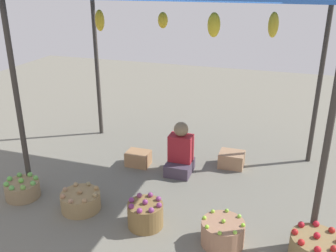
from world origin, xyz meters
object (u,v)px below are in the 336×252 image
(vendor_person, at_px, (180,154))
(basket_potatoes, at_px, (81,201))
(wooden_crate_stacked_rear, at_px, (138,158))
(basket_green_apples, at_px, (22,189))
(basket_limes, at_px, (223,233))
(basket_red_apples, at_px, (315,248))
(basket_purple_onions, at_px, (145,214))
(wooden_crate_near_vendor, at_px, (232,159))

(vendor_person, distance_m, basket_potatoes, 1.60)
(wooden_crate_stacked_rear, bearing_deg, basket_green_apples, -130.00)
(basket_limes, bearing_deg, vendor_person, 122.49)
(basket_potatoes, distance_m, basket_limes, 1.80)
(vendor_person, xyz_separation_m, basket_red_apples, (1.83, -1.36, -0.16))
(basket_purple_onions, distance_m, wooden_crate_stacked_rear, 1.53)
(vendor_person, relative_size, basket_red_apples, 1.55)
(wooden_crate_stacked_rear, bearing_deg, basket_potatoes, -99.79)
(basket_purple_onions, height_order, basket_limes, basket_purple_onions)
(basket_potatoes, height_order, basket_red_apples, basket_red_apples)
(basket_green_apples, height_order, basket_purple_onions, basket_purple_onions)
(basket_red_apples, bearing_deg, basket_purple_onions, -179.65)
(wooden_crate_near_vendor, xyz_separation_m, wooden_crate_stacked_rear, (-1.36, -0.40, -0.00))
(vendor_person, relative_size, wooden_crate_stacked_rear, 2.23)
(vendor_person, distance_m, wooden_crate_stacked_rear, 0.70)
(basket_purple_onions, distance_m, basket_red_apples, 1.84)
(vendor_person, distance_m, basket_green_apples, 2.20)
(basket_potatoes, distance_m, wooden_crate_near_vendor, 2.34)
(basket_purple_onions, relative_size, wooden_crate_near_vendor, 1.12)
(basket_red_apples, relative_size, wooden_crate_stacked_rear, 1.44)
(vendor_person, xyz_separation_m, basket_limes, (0.89, -1.40, -0.16))
(basket_purple_onions, xyz_separation_m, wooden_crate_near_vendor, (0.70, 1.78, -0.04))
(wooden_crate_near_vendor, bearing_deg, wooden_crate_stacked_rear, -163.54)
(basket_limes, height_order, wooden_crate_stacked_rear, basket_limes)
(vendor_person, bearing_deg, basket_limes, -57.51)
(basket_potatoes, relative_size, wooden_crate_stacked_rear, 1.40)
(wooden_crate_near_vendor, height_order, wooden_crate_stacked_rear, wooden_crate_near_vendor)
(basket_potatoes, xyz_separation_m, wooden_crate_near_vendor, (1.59, 1.72, -0.00))
(wooden_crate_stacked_rear, bearing_deg, wooden_crate_near_vendor, 16.46)
(wooden_crate_stacked_rear, bearing_deg, vendor_person, -1.14)
(basket_limes, distance_m, wooden_crate_near_vendor, 1.83)
(basket_potatoes, height_order, wooden_crate_stacked_rear, basket_potatoes)
(vendor_person, bearing_deg, wooden_crate_stacked_rear, 178.86)
(basket_limes, relative_size, basket_red_apples, 0.93)
(vendor_person, distance_m, basket_red_apples, 2.28)
(vendor_person, relative_size, basket_limes, 1.67)
(basket_purple_onions, bearing_deg, vendor_person, 89.44)
(vendor_person, distance_m, basket_limes, 1.67)
(basket_purple_onions, height_order, wooden_crate_near_vendor, basket_purple_onions)
(basket_green_apples, xyz_separation_m, wooden_crate_stacked_rear, (1.10, 1.31, -0.00))
(basket_green_apples, distance_m, basket_potatoes, 0.87)
(basket_purple_onions, height_order, wooden_crate_stacked_rear, basket_purple_onions)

